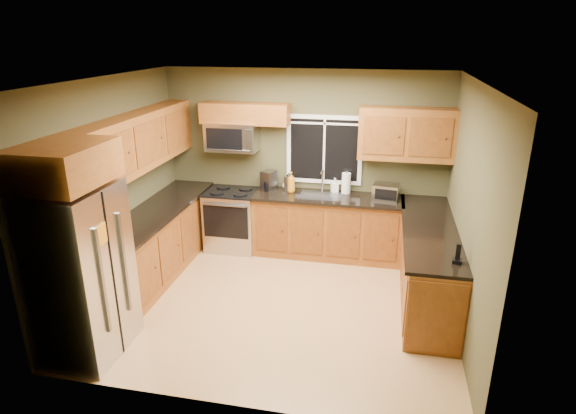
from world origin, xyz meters
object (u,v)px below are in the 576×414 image
(toaster_oven, at_px, (386,192))
(coffee_maker, at_px, (269,181))
(kettle, at_px, (289,182))
(range, at_px, (233,219))
(soap_bottle_a, at_px, (291,182))
(cordless_phone, at_px, (458,257))
(refrigerator, at_px, (81,273))
(soap_bottle_c, at_px, (286,184))
(paper_towel_roll, at_px, (346,183))
(microwave, at_px, (232,136))
(soap_bottle_b, at_px, (335,185))

(toaster_oven, distance_m, coffee_maker, 1.73)
(kettle, bearing_deg, toaster_oven, -5.69)
(range, xyz_separation_m, kettle, (0.85, 0.18, 0.60))
(toaster_oven, relative_size, soap_bottle_a, 1.30)
(range, relative_size, toaster_oven, 2.38)
(cordless_phone, bearing_deg, range, 148.55)
(toaster_oven, bearing_deg, refrigerator, -136.59)
(coffee_maker, height_order, soap_bottle_c, coffee_maker)
(range, xyz_separation_m, coffee_maker, (0.55, 0.12, 0.61))
(paper_towel_roll, distance_m, cordless_phone, 2.46)
(refrigerator, distance_m, toaster_oven, 4.09)
(range, distance_m, cordless_phone, 3.59)
(soap_bottle_a, bearing_deg, microwave, 177.60)
(range, relative_size, coffee_maker, 3.19)
(microwave, height_order, cordless_phone, microwave)
(paper_towel_roll, relative_size, soap_bottle_b, 1.60)
(microwave, bearing_deg, soap_bottle_a, -2.40)
(coffee_maker, distance_m, soap_bottle_b, 0.99)
(coffee_maker, distance_m, paper_towel_roll, 1.15)
(microwave, height_order, paper_towel_roll, microwave)
(soap_bottle_a, bearing_deg, soap_bottle_c, 128.07)
(coffee_maker, bearing_deg, soap_bottle_b, 6.19)
(refrigerator, height_order, soap_bottle_b, refrigerator)
(range, relative_size, soap_bottle_c, 6.22)
(soap_bottle_c, xyz_separation_m, cordless_phone, (2.23, -2.08, -0.01))
(cordless_phone, bearing_deg, coffee_maker, 141.45)
(microwave, bearing_deg, soap_bottle_c, 6.41)
(range, xyz_separation_m, microwave, (-0.00, 0.14, 1.26))
(microwave, relative_size, soap_bottle_c, 5.04)
(microwave, height_order, soap_bottle_b, microwave)
(coffee_maker, xyz_separation_m, soap_bottle_b, (0.98, 0.11, -0.03))
(microwave, xyz_separation_m, toaster_oven, (2.28, -0.10, -0.68))
(microwave, distance_m, soap_bottle_a, 1.10)
(soap_bottle_a, height_order, cordless_phone, soap_bottle_a)
(toaster_oven, height_order, cordless_phone, toaster_oven)
(refrigerator, bearing_deg, soap_bottle_a, 61.01)
(kettle, distance_m, soap_bottle_a, 0.10)
(toaster_oven, xyz_separation_m, soap_bottle_c, (-1.48, 0.19, -0.04))
(microwave, bearing_deg, kettle, 2.99)
(paper_towel_roll, bearing_deg, soap_bottle_a, -172.03)
(cordless_phone, bearing_deg, soap_bottle_a, 137.50)
(paper_towel_roll, bearing_deg, microwave, -177.50)
(toaster_oven, relative_size, cordless_phone, 1.85)
(refrigerator, relative_size, kettle, 6.60)
(soap_bottle_a, xyz_separation_m, cordless_phone, (2.13, -1.95, -0.09))
(coffee_maker, bearing_deg, soap_bottle_c, 22.11)
(range, bearing_deg, paper_towel_roll, 7.06)
(refrigerator, height_order, soap_bottle_a, refrigerator)
(microwave, xyz_separation_m, soap_bottle_a, (0.90, -0.04, -0.64))
(kettle, relative_size, soap_bottle_c, 1.81)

